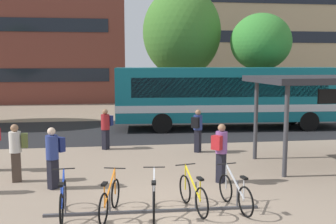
% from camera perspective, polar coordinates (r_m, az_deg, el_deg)
% --- Properties ---
extents(ground, '(200.00, 200.00, 0.00)m').
position_cam_1_polar(ground, '(9.22, 0.71, -14.82)').
color(ground, gray).
extents(bus_lane_asphalt, '(80.00, 7.20, 0.01)m').
position_cam_1_polar(bus_lane_asphalt, '(20.02, -4.01, -2.70)').
color(bus_lane_asphalt, '#232326').
rests_on(bus_lane_asphalt, ground).
extents(city_bus, '(12.15, 3.27, 3.20)m').
position_cam_1_polar(city_bus, '(20.66, 9.46, 2.48)').
color(city_bus, '#0F6070').
rests_on(city_bus, ground).
extents(bike_rack, '(5.01, 0.21, 0.70)m').
position_cam_1_polar(bike_rack, '(9.32, -2.18, -13.99)').
color(bike_rack, '#47474C').
rests_on(bike_rack, ground).
extents(parked_bicycle_blue_0, '(0.52, 1.72, 0.99)m').
position_cam_1_polar(parked_bicycle_blue_0, '(9.28, -15.14, -12.40)').
color(parked_bicycle_blue_0, black).
rests_on(parked_bicycle_blue_0, ground).
extents(parked_bicycle_orange_1, '(0.61, 1.68, 0.99)m').
position_cam_1_polar(parked_bicycle_orange_1, '(9.12, -8.54, -12.58)').
color(parked_bicycle_orange_1, black).
rests_on(parked_bicycle_orange_1, ground).
extents(parked_bicycle_silver_2, '(0.52, 1.72, 0.99)m').
position_cam_1_polar(parked_bicycle_silver_2, '(9.11, -2.06, -12.53)').
color(parked_bicycle_silver_2, black).
rests_on(parked_bicycle_silver_2, ground).
extents(parked_bicycle_yellow_3, '(0.55, 1.70, 0.99)m').
position_cam_1_polar(parked_bicycle_yellow_3, '(9.38, 3.69, -11.95)').
color(parked_bicycle_yellow_3, black).
rests_on(parked_bicycle_yellow_3, ground).
extents(parked_bicycle_silver_4, '(0.52, 1.71, 0.99)m').
position_cam_1_polar(parked_bicycle_silver_4, '(9.56, 9.83, -11.66)').
color(parked_bicycle_silver_4, black).
rests_on(parked_bicycle_silver_4, ground).
extents(commuter_black_pack_0, '(0.55, 0.60, 1.67)m').
position_cam_1_polar(commuter_black_pack_0, '(15.04, 4.35, -2.32)').
color(commuter_black_pack_0, black).
rests_on(commuter_black_pack_0, ground).
extents(commuter_navy_pack_1, '(0.58, 0.59, 1.72)m').
position_cam_1_polar(commuter_navy_pack_1, '(11.17, -16.47, -5.86)').
color(commuter_navy_pack_1, black).
rests_on(commuter_navy_pack_1, ground).
extents(commuter_navy_pack_2, '(0.56, 0.60, 1.63)m').
position_cam_1_polar(commuter_navy_pack_2, '(15.74, -9.09, -2.07)').
color(commuter_navy_pack_2, black).
rests_on(commuter_navy_pack_2, ground).
extents(commuter_red_pack_3, '(0.59, 0.58, 1.72)m').
position_cam_1_polar(commuter_red_pack_3, '(11.33, 7.74, -5.41)').
color(commuter_red_pack_3, black).
rests_on(commuter_red_pack_3, ground).
extents(commuter_olive_pack_5, '(0.57, 0.41, 1.70)m').
position_cam_1_polar(commuter_olive_pack_5, '(12.15, -21.30, -5.02)').
color(commuter_olive_pack_5, '#47382D').
rests_on(commuter_olive_pack_5, ground).
extents(street_tree_1, '(3.73, 3.73, 6.46)m').
position_cam_1_polar(street_tree_1, '(24.92, 13.45, 9.93)').
color(street_tree_1, brown).
rests_on(street_tree_1, ground).
extents(street_tree_2, '(5.10, 5.10, 8.33)m').
position_cam_1_polar(street_tree_2, '(25.95, 2.04, 11.58)').
color(street_tree_2, brown).
rests_on(street_tree_2, ground).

